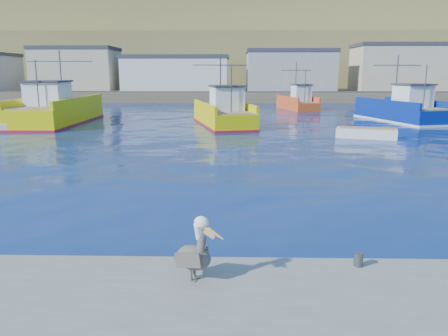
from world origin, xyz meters
name	(u,v)px	position (x,y,z in m)	size (l,w,h in m)	color
ground	(225,231)	(0.00, 0.00, 0.00)	(260.00, 260.00, 0.00)	#06124F
dock_bollards	(249,258)	(0.60, -3.40, 0.65)	(36.20, 0.20, 0.30)	#4C4C4C
far_shore	(234,57)	(0.00, 109.20, 8.98)	(200.00, 81.00, 24.00)	brown
trawler_yellow_a	(57,111)	(-16.40, 28.35, 1.17)	(6.28, 13.76, 6.82)	#D9CD06
trawler_yellow_b	(224,114)	(-0.72, 27.15, 1.01)	(6.22, 11.30, 6.44)	#D9CD06
trawler_blue	(402,111)	(16.82, 31.19, 1.03)	(6.57, 11.71, 6.49)	navy
boat_orange	(298,102)	(8.51, 44.74, 1.01)	(4.76, 8.35, 6.02)	#D24B1C
skiff_left	(22,128)	(-17.15, 22.78, 0.28)	(4.19, 2.17, 0.87)	silver
skiff_mid	(366,134)	(9.92, 19.57, 0.29)	(4.48, 2.67, 0.92)	silver
pelican	(195,253)	(-0.52, -4.12, 1.09)	(1.10, 0.68, 1.38)	#595451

